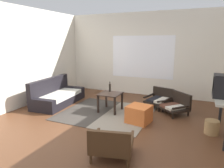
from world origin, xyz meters
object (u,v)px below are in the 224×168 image
Objects in this scene: coffee_table at (110,97)px; ottoman_orange at (139,114)px; couch at (57,96)px; armchair_striped_foreground at (112,143)px; armchair_by_window at (160,98)px; wicker_basket at (212,127)px; glass_bottle at (110,87)px; armchair_corner at (176,105)px.

coffee_table reaches higher than ottoman_orange.
coffee_table is (1.69, 0.02, 0.16)m from couch.
armchair_striped_foreground reaches higher than ottoman_orange.
armchair_by_window is 2.85m from armchair_striped_foreground.
wicker_basket is at bearing -45.16° from armchair_by_window.
coffee_table is 2.12× the size of glass_bottle.
coffee_table is 0.68× the size of armchair_corner.
wicker_basket is (1.45, 1.57, -0.11)m from armchair_striped_foreground.
ottoman_orange is at bearing -179.39° from wicker_basket.
coffee_table is at bearing -141.27° from armchair_by_window.
coffee_table is 1.41m from armchair_by_window.
couch is at bearing -179.33° from coffee_table.
couch is at bearing -170.71° from armchair_corner.
ottoman_orange is 1.47m from wicker_basket.
glass_bottle reaches higher than coffee_table.
wicker_basket is (4.05, -0.38, -0.08)m from couch.
armchair_by_window is 1.80m from wicker_basket.
armchair_by_window is 0.98× the size of armchair_striped_foreground.
armchair_by_window is at bearing 86.28° from armchair_striped_foreground.
armchair_by_window is at bearing 134.84° from wicker_basket.
armchair_striped_foreground reaches higher than armchair_corner.
couch is 2.93m from armchair_by_window.
coffee_table is at bearing 170.49° from wicker_basket.
armchair_corner is at bearing 53.69° from ottoman_orange.
coffee_table is 1.18× the size of ottoman_orange.
armchair_striped_foreground is at bearing -89.21° from ottoman_orange.
armchair_striped_foreground is (0.91, -1.96, -0.13)m from coffee_table.
armchair_corner is 3.13× the size of glass_bottle.
armchair_by_window is (1.10, 0.88, -0.14)m from coffee_table.
glass_bottle is at bearing 6.56° from couch.
armchair_striped_foreground is 0.93× the size of armchair_corner.
glass_bottle is 0.96× the size of wicker_basket.
coffee_table is 0.28m from glass_bottle.
armchair_corner is 1.15m from ottoman_orange.
wicker_basket is (1.27, -1.27, -0.10)m from armchair_by_window.
armchair_corner is at bearing 9.29° from couch.
ottoman_orange is (-0.68, -0.92, -0.04)m from armchair_corner.
ottoman_orange is (0.89, -0.41, -0.18)m from coffee_table.
wicker_basket is at bearing -5.30° from couch.
glass_bottle is 2.55m from wicker_basket.
glass_bottle is (-0.09, 0.16, 0.21)m from coffee_table.
armchair_striped_foreground is at bearing -93.72° from armchair_by_window.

